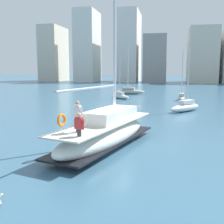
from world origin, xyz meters
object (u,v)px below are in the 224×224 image
Objects in this scene: moored_sloop_far at (185,106)px; moored_cutter_right at (121,96)px; moored_cutter_left at (130,91)px; moored_sloop_near at (181,97)px; main_sailboat at (106,132)px.

moored_sloop_far is 14.81m from moored_cutter_right.
moored_cutter_left is 1.30× the size of moored_cutter_right.
moored_sloop_near is 12.54m from moored_cutter_left.
moored_sloop_far reaches higher than moored_sloop_near.
moored_cutter_right is at bearing 97.75° from main_sailboat.
moored_cutter_left is at bearing 113.82° from moored_sloop_far.
main_sailboat is 27.41m from moored_cutter_right.
main_sailboat is at bearing -84.55° from moored_cutter_left.
moored_cutter_left reaches higher than moored_sloop_near.
main_sailboat is 1.53× the size of moored_cutter_left.
moored_sloop_far reaches higher than moored_cutter_right.
moored_sloop_near is 1.07× the size of moored_cutter_right.
main_sailboat is 16.43m from moored_sloop_far.
moored_sloop_far is (5.44, 15.50, -0.36)m from main_sailboat.
moored_cutter_left is (-3.39, 35.50, -0.32)m from main_sailboat.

